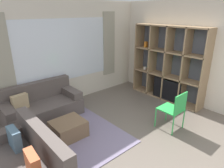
{
  "coord_description": "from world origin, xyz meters",
  "views": [
    {
      "loc": [
        -2.52,
        -1.36,
        2.45
      ],
      "look_at": [
        0.33,
        1.84,
        0.85
      ],
      "focal_mm": 32.0,
      "sensor_mm": 36.0,
      "label": 1
    }
  ],
  "objects_px": {
    "folding_chair": "(174,108)",
    "couch_main": "(41,107)",
    "shelving_unit": "(168,65)",
    "couch_side": "(26,165)",
    "ottoman": "(68,129)"
  },
  "relations": [
    {
      "from": "shelving_unit",
      "to": "couch_main",
      "type": "xyz_separation_m",
      "value": [
        -3.23,
        1.28,
        -0.7
      ]
    },
    {
      "from": "couch_main",
      "to": "couch_side",
      "type": "height_order",
      "value": "same"
    },
    {
      "from": "couch_side",
      "to": "folding_chair",
      "type": "relative_size",
      "value": 1.98
    },
    {
      "from": "couch_side",
      "to": "folding_chair",
      "type": "distance_m",
      "value": 2.95
    },
    {
      "from": "folding_chair",
      "to": "ottoman",
      "type": "bearing_deg",
      "value": -34.51
    },
    {
      "from": "couch_main",
      "to": "ottoman",
      "type": "height_order",
      "value": "couch_main"
    },
    {
      "from": "shelving_unit",
      "to": "couch_main",
      "type": "height_order",
      "value": "shelving_unit"
    },
    {
      "from": "couch_side",
      "to": "ottoman",
      "type": "height_order",
      "value": "couch_side"
    },
    {
      "from": "shelving_unit",
      "to": "couch_side",
      "type": "relative_size",
      "value": 1.26
    },
    {
      "from": "couch_main",
      "to": "shelving_unit",
      "type": "bearing_deg",
      "value": -21.55
    },
    {
      "from": "ottoman",
      "to": "couch_main",
      "type": "bearing_deg",
      "value": 94.41
    },
    {
      "from": "folding_chair",
      "to": "couch_main",
      "type": "bearing_deg",
      "value": -50.85
    },
    {
      "from": "ottoman",
      "to": "shelving_unit",
      "type": "bearing_deg",
      "value": -3.33
    },
    {
      "from": "shelving_unit",
      "to": "ottoman",
      "type": "xyz_separation_m",
      "value": [
        -3.15,
        0.18,
        -0.82
      ]
    },
    {
      "from": "shelving_unit",
      "to": "folding_chair",
      "type": "bearing_deg",
      "value": -140.82
    }
  ]
}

